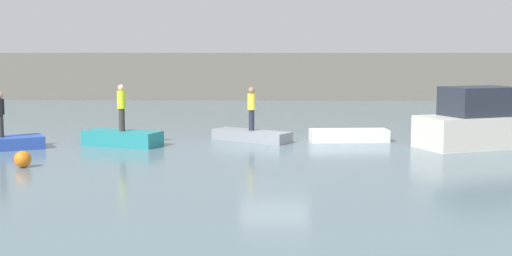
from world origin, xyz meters
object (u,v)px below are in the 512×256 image
at_px(rowboat_grey, 252,136).
at_px(rowboat_white, 349,135).
at_px(person_yellow_shirt, 252,106).
at_px(person_dark_shirt, 0,112).
at_px(mooring_buoy, 23,159).
at_px(person_hiviz_shirt, 122,105).
at_px(rowboat_blue, 1,143).
at_px(motorboat, 494,124).
at_px(rowboat_teal, 122,138).

bearing_deg(rowboat_grey, rowboat_white, 32.64).
xyz_separation_m(person_yellow_shirt, person_dark_shirt, (-8.90, -2.48, -0.02)).
bearing_deg(mooring_buoy, person_hiviz_shirt, 67.77).
xyz_separation_m(person_dark_shirt, mooring_buoy, (2.18, -3.62, -1.10)).
xyz_separation_m(rowboat_blue, person_yellow_shirt, (8.90, 2.48, 1.16)).
bearing_deg(rowboat_white, person_hiviz_shirt, -175.99).
bearing_deg(rowboat_blue, person_hiviz_shirt, -13.85).
relative_size(motorboat, person_yellow_shirt, 3.83).
xyz_separation_m(person_yellow_shirt, person_hiviz_shirt, (-4.79, -1.36, 0.14)).
relative_size(rowboat_white, person_hiviz_shirt, 1.75).
xyz_separation_m(rowboat_blue, person_hiviz_shirt, (4.11, 1.12, 1.29)).
height_order(person_yellow_shirt, person_hiviz_shirt, person_hiviz_shirt).
relative_size(rowboat_teal, person_hiviz_shirt, 1.68).
distance_m(rowboat_teal, person_hiviz_shirt, 1.24).
bearing_deg(mooring_buoy, rowboat_grey, 42.18).
xyz_separation_m(rowboat_teal, rowboat_grey, (4.79, 1.36, -0.07)).
relative_size(person_yellow_shirt, person_hiviz_shirt, 0.99).
relative_size(rowboat_grey, rowboat_white, 1.06).
xyz_separation_m(rowboat_white, person_dark_shirt, (-12.71, -2.46, 1.12)).
relative_size(motorboat, person_dark_shirt, 4.01).
relative_size(rowboat_blue, person_hiviz_shirt, 1.65).
relative_size(motorboat, rowboat_teal, 2.25).
bearing_deg(rowboat_teal, person_hiviz_shirt, 0.00).
distance_m(person_yellow_shirt, person_hiviz_shirt, 4.98).
distance_m(motorboat, rowboat_blue, 17.96).
bearing_deg(person_yellow_shirt, rowboat_white, -0.33).
bearing_deg(rowboat_grey, person_yellow_shirt, 149.54).
distance_m(rowboat_grey, person_hiviz_shirt, 5.15).
height_order(rowboat_blue, rowboat_teal, rowboat_teal).
bearing_deg(rowboat_white, rowboat_blue, -173.91).
bearing_deg(person_dark_shirt, rowboat_blue, 0.00).
distance_m(rowboat_teal, mooring_buoy, 5.11).
xyz_separation_m(rowboat_teal, person_hiviz_shirt, (0.00, 0.00, 1.24)).
distance_m(rowboat_white, person_hiviz_shirt, 8.80).
bearing_deg(rowboat_white, rowboat_grey, 174.83).
bearing_deg(person_dark_shirt, person_yellow_shirt, 15.55).
distance_m(person_yellow_shirt, person_dark_shirt, 9.24).
relative_size(rowboat_grey, mooring_buoy, 6.32).
bearing_deg(person_yellow_shirt, rowboat_blue, -164.45).
relative_size(rowboat_white, mooring_buoy, 5.96).
height_order(rowboat_white, mooring_buoy, mooring_buoy).
xyz_separation_m(rowboat_blue, rowboat_grey, (8.90, 2.48, -0.01)).
bearing_deg(rowboat_grey, person_dark_shirt, -131.48).
bearing_deg(motorboat, rowboat_teal, -179.37).
xyz_separation_m(rowboat_teal, rowboat_white, (8.60, 1.34, -0.04)).
height_order(rowboat_teal, rowboat_white, rowboat_teal).
bearing_deg(rowboat_white, motorboat, -17.71).
bearing_deg(rowboat_teal, rowboat_blue, -144.95).
relative_size(person_dark_shirt, mooring_buoy, 3.20).
bearing_deg(person_hiviz_shirt, motorboat, 0.63).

